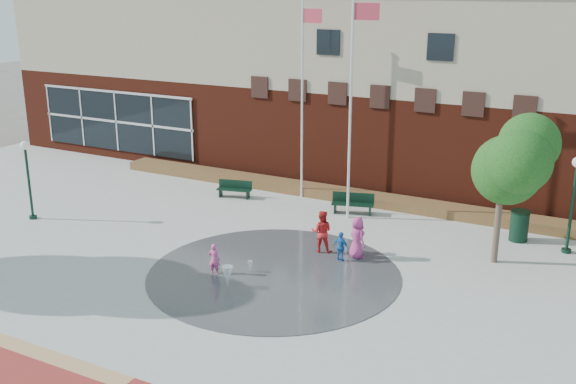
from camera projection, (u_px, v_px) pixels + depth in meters
The scene contains 19 objects.
ground at pixel (224, 312), 19.83m from camera, with size 120.00×120.00×0.00m, color #666056.
plaza_concrete at pixel (288, 264), 23.21m from camera, with size 46.00×18.00×0.01m, color #A8A8A0.
splash_pad at pixel (274, 274), 22.36m from camera, with size 8.40×8.40×0.01m, color #383A3D.
library_building at pixel (416, 81), 33.21m from camera, with size 44.40×10.40×9.20m.
flower_bed at pixel (369, 203), 29.62m from camera, with size 26.00×1.20×0.40m, color #A43226.
flagpole_left at pixel (303, 90), 29.00m from camera, with size 1.02×0.22×8.74m.
flagpole_right at pixel (352, 95), 26.28m from camera, with size 1.12×0.18×9.09m.
lamp_left at pixel (28, 171), 27.06m from camera, with size 0.35×0.35×3.28m.
lamp_right at pixel (574, 194), 23.52m from camera, with size 0.38×0.38×3.55m.
bench_left at pixel (234, 192), 30.33m from camera, with size 1.62×0.79×0.78m.
bench_mid at pixel (353, 208), 28.17m from camera, with size 1.82×0.96×0.88m.
trash_can at pixel (519, 226), 25.11m from camera, with size 0.73×0.73×1.19m.
tree_mid at pixel (504, 156), 22.23m from camera, with size 3.09×3.09×5.21m.
water_jet_a at pixel (228, 288), 21.39m from camera, with size 0.36×0.36×0.70m, color white.
water_jet_b at pixel (250, 273), 22.50m from camera, with size 0.17×0.17×0.38m, color white.
child_splash at pixel (214, 259), 22.22m from camera, with size 0.39×0.26×1.08m, color #DF5099.
adult_red at pixel (322, 232), 23.99m from camera, with size 0.76×0.60×1.57m, color red.
adult_pink at pixel (357, 238), 23.50m from camera, with size 0.74×0.48×1.52m, color #C03B82.
child_blue at pixel (341, 247), 23.25m from camera, with size 0.64×0.26×1.09m, color blue.
Camera 1 is at (10.05, -14.93, 9.23)m, focal length 42.00 mm.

